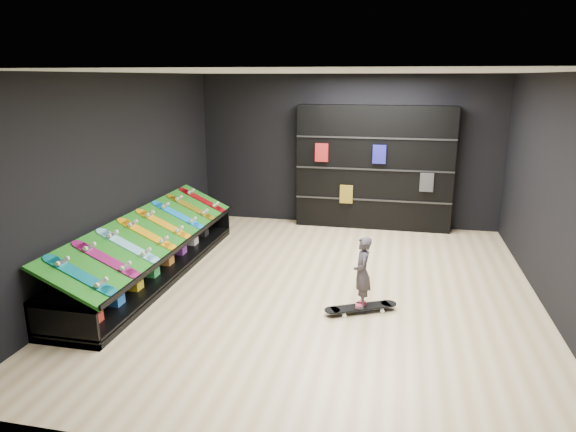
% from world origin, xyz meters
% --- Properties ---
extents(floor, '(6.00, 7.00, 0.01)m').
position_xyz_m(floor, '(0.00, 0.00, 0.00)').
color(floor, beige).
rests_on(floor, ground).
extents(ceiling, '(6.00, 7.00, 0.01)m').
position_xyz_m(ceiling, '(0.00, 0.00, 3.00)').
color(ceiling, white).
rests_on(ceiling, ground).
extents(wall_back, '(6.00, 0.02, 3.00)m').
position_xyz_m(wall_back, '(0.00, 3.50, 1.50)').
color(wall_back, black).
rests_on(wall_back, ground).
extents(wall_front, '(6.00, 0.02, 3.00)m').
position_xyz_m(wall_front, '(0.00, -3.50, 1.50)').
color(wall_front, black).
rests_on(wall_front, ground).
extents(wall_left, '(0.02, 7.00, 3.00)m').
position_xyz_m(wall_left, '(-3.00, 0.00, 1.50)').
color(wall_left, black).
rests_on(wall_left, ground).
extents(wall_right, '(0.02, 7.00, 3.00)m').
position_xyz_m(wall_right, '(3.00, 0.00, 1.50)').
color(wall_right, black).
rests_on(wall_right, ground).
extents(display_rack, '(0.90, 4.50, 0.50)m').
position_xyz_m(display_rack, '(-2.55, 0.00, 0.25)').
color(display_rack, black).
rests_on(display_rack, ground).
extents(turf_ramp, '(0.92, 4.50, 0.46)m').
position_xyz_m(turf_ramp, '(-2.50, 0.00, 0.71)').
color(turf_ramp, '#12590E').
rests_on(turf_ramp, display_rack).
extents(back_shelving, '(3.02, 0.35, 2.42)m').
position_xyz_m(back_shelving, '(0.55, 3.32, 1.21)').
color(back_shelving, black).
rests_on(back_shelving, ground).
extents(floor_skateboard, '(0.97, 0.64, 0.09)m').
position_xyz_m(floor_skateboard, '(0.64, -0.65, 0.05)').
color(floor_skateboard, black).
rests_on(floor_skateboard, ground).
extents(child, '(0.18, 0.23, 0.56)m').
position_xyz_m(child, '(0.64, -0.65, 0.37)').
color(child, black).
rests_on(child, floor_skateboard).
extents(display_board_0, '(0.93, 0.22, 0.50)m').
position_xyz_m(display_board_0, '(-2.49, -1.90, 0.74)').
color(display_board_0, '#0C8C99').
rests_on(display_board_0, turf_ramp).
extents(display_board_1, '(0.93, 0.22, 0.50)m').
position_xyz_m(display_board_1, '(-2.49, -1.36, 0.74)').
color(display_board_1, '#E5198C').
rests_on(display_board_1, turf_ramp).
extents(display_board_2, '(0.93, 0.22, 0.50)m').
position_xyz_m(display_board_2, '(-2.49, -0.81, 0.74)').
color(display_board_2, '#0CB2E5').
rests_on(display_board_2, turf_ramp).
extents(display_board_3, '(0.93, 0.22, 0.50)m').
position_xyz_m(display_board_3, '(-2.49, -0.27, 0.74)').
color(display_board_3, yellow).
rests_on(display_board_3, turf_ramp).
extents(display_board_4, '(0.93, 0.22, 0.50)m').
position_xyz_m(display_board_4, '(-2.49, 0.27, 0.74)').
color(display_board_4, orange).
rests_on(display_board_4, turf_ramp).
extents(display_board_5, '(0.93, 0.22, 0.50)m').
position_xyz_m(display_board_5, '(-2.49, 0.81, 0.74)').
color(display_board_5, blue).
rests_on(display_board_5, turf_ramp).
extents(display_board_6, '(0.93, 0.22, 0.50)m').
position_xyz_m(display_board_6, '(-2.49, 1.36, 0.74)').
color(display_board_6, yellow).
rests_on(display_board_6, turf_ramp).
extents(display_board_7, '(0.93, 0.22, 0.50)m').
position_xyz_m(display_board_7, '(-2.49, 1.90, 0.74)').
color(display_board_7, red).
rests_on(display_board_7, turf_ramp).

